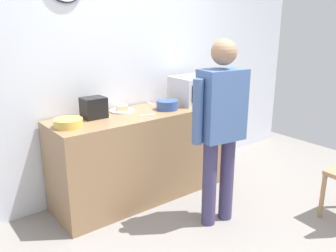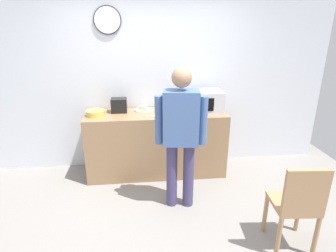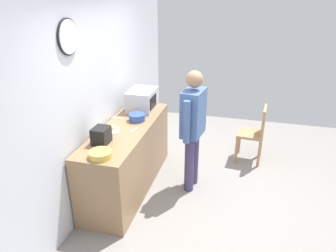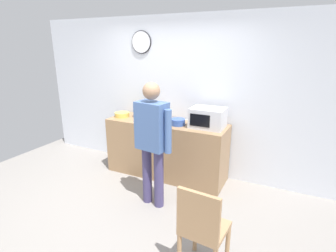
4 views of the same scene
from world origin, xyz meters
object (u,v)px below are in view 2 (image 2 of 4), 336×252
microwave (204,101)px  spoon_utensil (152,116)px  salad_bowl (95,113)px  wooden_chair (297,204)px  fork_utensil (171,107)px  cereal_bowl (173,111)px  toaster (119,105)px  sandwich_plate (143,109)px  person_standing (181,130)px

microwave → spoon_utensil: 0.79m
salad_bowl → wooden_chair: size_ratio=0.27×
fork_utensil → wooden_chair: size_ratio=0.18×
microwave → wooden_chair: 1.88m
cereal_bowl → wooden_chair: (0.98, -1.64, -0.46)m
toaster → fork_utensil: toaster is taller
cereal_bowl → toaster: 0.78m
sandwich_plate → cereal_bowl: size_ratio=1.13×
salad_bowl → spoon_utensil: 0.77m
salad_bowl → spoon_utensil: salad_bowl is taller
cereal_bowl → toaster: size_ratio=1.04×
microwave → wooden_chair: microwave is taller
person_standing → wooden_chair: person_standing is taller
fork_utensil → spoon_utensil: (-0.31, -0.39, 0.00)m
cereal_bowl → salad_bowl: bearing=178.2°
toaster → spoon_utensil: toaster is taller
salad_bowl → toaster: bearing=23.8°
fork_utensil → microwave: bearing=-27.7°
sandwich_plate → wooden_chair: (1.39, -1.86, -0.43)m
spoon_utensil → person_standing: (0.30, -0.72, 0.05)m
salad_bowl → wooden_chair: bearing=-39.1°
salad_bowl → person_standing: (1.06, -0.82, 0.02)m
fork_utensil → person_standing: bearing=-90.8°
toaster → spoon_utensil: 0.52m
cereal_bowl → microwave: bearing=9.7°
microwave → cereal_bowl: 0.47m
toaster → wooden_chair: (1.73, -1.81, -0.51)m
toaster → wooden_chair: bearing=-46.2°
salad_bowl → wooden_chair: salad_bowl is taller
cereal_bowl → fork_utensil: (0.00, 0.32, -0.04)m
cereal_bowl → wooden_chair: 1.96m
sandwich_plate → cereal_bowl: 0.47m
microwave → person_standing: bearing=-118.4°
microwave → spoon_utensil: microwave is taller
salad_bowl → toaster: size_ratio=1.15×
microwave → sandwich_plate: (-0.87, 0.15, -0.13)m
salad_bowl → cereal_bowl: size_ratio=1.11×
cereal_bowl → wooden_chair: bearing=-59.2°
sandwich_plate → salad_bowl: size_ratio=1.02×
sandwich_plate → spoon_utensil: (0.11, -0.30, -0.02)m
person_standing → sandwich_plate: bearing=111.7°
microwave → cereal_bowl: microwave is taller
fork_utensil → wooden_chair: 2.22m
salad_bowl → wooden_chair: 2.68m
salad_bowl → person_standing: 1.34m
sandwich_plate → wooden_chair: size_ratio=0.28×
cereal_bowl → person_standing: size_ratio=0.13×
cereal_bowl → person_standing: person_standing is taller
toaster → sandwich_plate: bearing=8.3°
sandwich_plate → fork_utensil: bearing=12.4°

